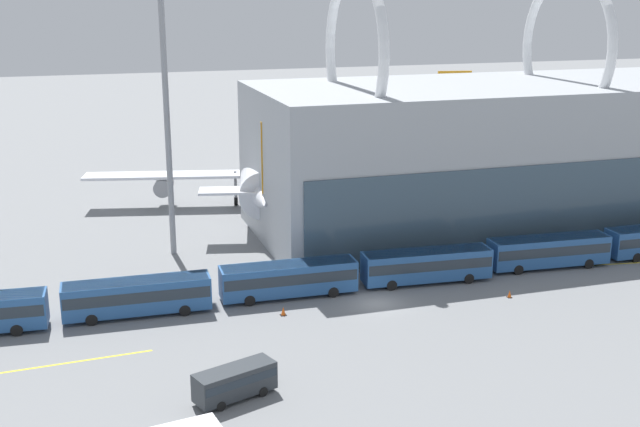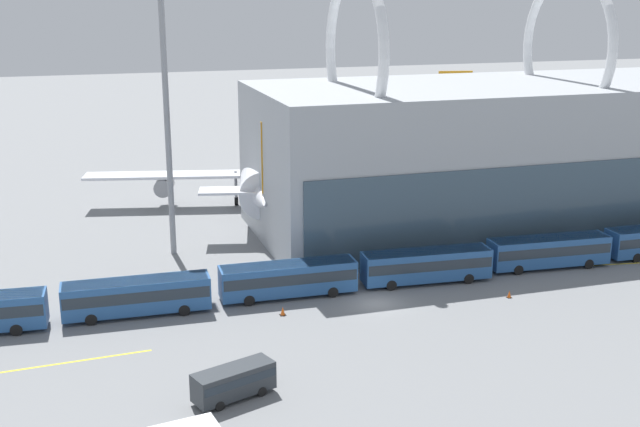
{
  "view_description": "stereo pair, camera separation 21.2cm",
  "coord_description": "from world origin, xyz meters",
  "px_view_note": "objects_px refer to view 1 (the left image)",
  "views": [
    {
      "loc": [
        -25.04,
        -62.88,
        27.26
      ],
      "look_at": [
        -0.11,
        16.76,
        4.0
      ],
      "focal_mm": 45.0,
      "sensor_mm": 36.0,
      "label": 1
    },
    {
      "loc": [
        -24.84,
        -62.94,
        27.26
      ],
      "look_at": [
        -0.11,
        16.76,
        4.0
      ],
      "focal_mm": 45.0,
      "sensor_mm": 36.0,
      "label": 2
    }
  ],
  "objects_px": {
    "airliner_parked_remote": "(545,123)",
    "traffic_cone_2": "(510,294)",
    "airliner_at_gate_far": "(263,165)",
    "shuttle_bus_2": "(289,277)",
    "shuttle_bus_1": "(137,295)",
    "shuttle_bus_4": "(549,250)",
    "floodlight_mast": "(166,101)",
    "service_van_foreground": "(235,381)",
    "shuttle_bus_3": "(427,264)",
    "traffic_cone_1": "(283,311)"
  },
  "relations": [
    {
      "from": "service_van_foreground",
      "to": "shuttle_bus_1",
      "type": "bearing_deg",
      "value": 87.08
    },
    {
      "from": "shuttle_bus_3",
      "to": "traffic_cone_1",
      "type": "relative_size",
      "value": 16.36
    },
    {
      "from": "shuttle_bus_2",
      "to": "floodlight_mast",
      "type": "distance_m",
      "value": 23.2
    },
    {
      "from": "airliner_at_gate_far",
      "to": "traffic_cone_1",
      "type": "height_order",
      "value": "airliner_at_gate_far"
    },
    {
      "from": "traffic_cone_2",
      "to": "floodlight_mast",
      "type": "bearing_deg",
      "value": 141.36
    },
    {
      "from": "airliner_at_gate_far",
      "to": "shuttle_bus_2",
      "type": "height_order",
      "value": "airliner_at_gate_far"
    },
    {
      "from": "shuttle_bus_4",
      "to": "traffic_cone_2",
      "type": "xyz_separation_m",
      "value": [
        -7.99,
        -6.2,
        -1.55
      ]
    },
    {
      "from": "shuttle_bus_2",
      "to": "shuttle_bus_4",
      "type": "xyz_separation_m",
      "value": [
        27.34,
        -0.05,
        0.0
      ]
    },
    {
      "from": "traffic_cone_1",
      "to": "traffic_cone_2",
      "type": "xyz_separation_m",
      "value": [
        20.97,
        -2.18,
        -0.04
      ]
    },
    {
      "from": "airliner_at_gate_far",
      "to": "floodlight_mast",
      "type": "relative_size",
      "value": 1.6
    },
    {
      "from": "shuttle_bus_3",
      "to": "traffic_cone_1",
      "type": "distance_m",
      "value": 15.81
    },
    {
      "from": "service_van_foreground",
      "to": "traffic_cone_2",
      "type": "relative_size",
      "value": 8.84
    },
    {
      "from": "airliner_parked_remote",
      "to": "traffic_cone_2",
      "type": "height_order",
      "value": "airliner_parked_remote"
    },
    {
      "from": "shuttle_bus_1",
      "to": "service_van_foreground",
      "type": "height_order",
      "value": "shuttle_bus_1"
    },
    {
      "from": "airliner_parked_remote",
      "to": "shuttle_bus_2",
      "type": "height_order",
      "value": "airliner_parked_remote"
    },
    {
      "from": "shuttle_bus_1",
      "to": "shuttle_bus_4",
      "type": "height_order",
      "value": "same"
    },
    {
      "from": "service_van_foreground",
      "to": "floodlight_mast",
      "type": "height_order",
      "value": "floodlight_mast"
    },
    {
      "from": "airliner_at_gate_far",
      "to": "shuttle_bus_1",
      "type": "relative_size",
      "value": 3.6
    },
    {
      "from": "traffic_cone_2",
      "to": "shuttle_bus_1",
      "type": "bearing_deg",
      "value": 169.73
    },
    {
      "from": "shuttle_bus_1",
      "to": "airliner_parked_remote",
      "type": "bearing_deg",
      "value": 36.4
    },
    {
      "from": "shuttle_bus_2",
      "to": "floodlight_mast",
      "type": "xyz_separation_m",
      "value": [
        -8.48,
        16.0,
        14.51
      ]
    },
    {
      "from": "shuttle_bus_4",
      "to": "shuttle_bus_3",
      "type": "bearing_deg",
      "value": -175.11
    },
    {
      "from": "airliner_at_gate_far",
      "to": "shuttle_bus_3",
      "type": "relative_size",
      "value": 3.58
    },
    {
      "from": "shuttle_bus_1",
      "to": "shuttle_bus_4",
      "type": "bearing_deg",
      "value": 2.27
    },
    {
      "from": "shuttle_bus_2",
      "to": "traffic_cone_1",
      "type": "bearing_deg",
      "value": -109.73
    },
    {
      "from": "shuttle_bus_3",
      "to": "traffic_cone_2",
      "type": "height_order",
      "value": "shuttle_bus_3"
    },
    {
      "from": "service_van_foreground",
      "to": "traffic_cone_2",
      "type": "height_order",
      "value": "service_van_foreground"
    },
    {
      "from": "shuttle_bus_2",
      "to": "shuttle_bus_3",
      "type": "xyz_separation_m",
      "value": [
        13.67,
        -0.33,
        0.0
      ]
    },
    {
      "from": "airliner_at_gate_far",
      "to": "service_van_foreground",
      "type": "height_order",
      "value": "airliner_at_gate_far"
    },
    {
      "from": "service_van_foreground",
      "to": "floodlight_mast",
      "type": "bearing_deg",
      "value": 70.32
    },
    {
      "from": "shuttle_bus_1",
      "to": "service_van_foreground",
      "type": "relative_size",
      "value": 2.07
    },
    {
      "from": "airliner_at_gate_far",
      "to": "shuttle_bus_4",
      "type": "distance_m",
      "value": 40.36
    },
    {
      "from": "traffic_cone_1",
      "to": "shuttle_bus_3",
      "type": "bearing_deg",
      "value": 13.79
    },
    {
      "from": "airliner_at_gate_far",
      "to": "shuttle_bus_3",
      "type": "distance_m",
      "value": 35.25
    },
    {
      "from": "service_van_foreground",
      "to": "floodlight_mast",
      "type": "distance_m",
      "value": 36.6
    },
    {
      "from": "shuttle_bus_4",
      "to": "traffic_cone_2",
      "type": "height_order",
      "value": "shuttle_bus_4"
    },
    {
      "from": "airliner_at_gate_far",
      "to": "shuttle_bus_3",
      "type": "bearing_deg",
      "value": -153.85
    },
    {
      "from": "airliner_parked_remote",
      "to": "floodlight_mast",
      "type": "distance_m",
      "value": 74.32
    },
    {
      "from": "shuttle_bus_3",
      "to": "floodlight_mast",
      "type": "distance_m",
      "value": 31.11
    },
    {
      "from": "airliner_at_gate_far",
      "to": "shuttle_bus_1",
      "type": "distance_m",
      "value": 39.38
    },
    {
      "from": "service_van_foreground",
      "to": "floodlight_mast",
      "type": "xyz_separation_m",
      "value": [
        0.09,
        33.37,
        15.04
      ]
    },
    {
      "from": "shuttle_bus_1",
      "to": "traffic_cone_1",
      "type": "distance_m",
      "value": 12.73
    },
    {
      "from": "shuttle_bus_3",
      "to": "floodlight_mast",
      "type": "height_order",
      "value": "floodlight_mast"
    },
    {
      "from": "airliner_parked_remote",
      "to": "shuttle_bus_2",
      "type": "xyz_separation_m",
      "value": [
        -57.51,
        -48.53,
        -4.01
      ]
    },
    {
      "from": "shuttle_bus_1",
      "to": "traffic_cone_2",
      "type": "bearing_deg",
      "value": -8.3
    },
    {
      "from": "traffic_cone_2",
      "to": "shuttle_bus_2",
      "type": "bearing_deg",
      "value": 162.09
    },
    {
      "from": "shuttle_bus_1",
      "to": "shuttle_bus_2",
      "type": "height_order",
      "value": "same"
    },
    {
      "from": "shuttle_bus_2",
      "to": "shuttle_bus_3",
      "type": "height_order",
      "value": "same"
    },
    {
      "from": "shuttle_bus_4",
      "to": "traffic_cone_1",
      "type": "distance_m",
      "value": 29.27
    },
    {
      "from": "airliner_at_gate_far",
      "to": "shuttle_bus_2",
      "type": "xyz_separation_m",
      "value": [
        -5.7,
        -33.86,
        -3.24
      ]
    }
  ]
}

